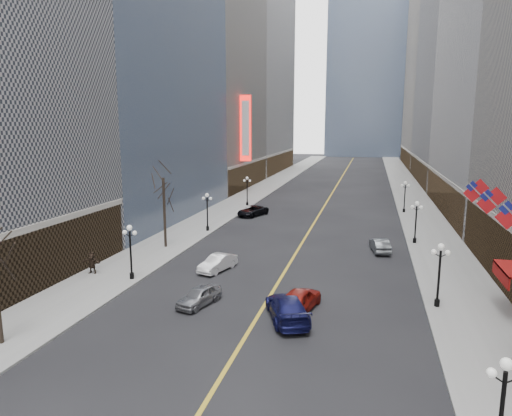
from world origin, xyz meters
The scene contains 26 objects.
sidewalk_east centered at (14.00, 70.00, 0.07)m, with size 6.00×230.00×0.15m, color gray.
sidewalk_west centered at (-14.00, 70.00, 0.07)m, with size 6.00×230.00×0.15m, color gray.
lane_line centered at (0.00, 80.00, 0.01)m, with size 0.25×200.00×0.02m, color gold.
bldg_east_c centered at (29.88, 106.00, 24.18)m, with size 26.60×40.60×48.80m.
bldg_east_d centered at (29.90, 149.00, 31.17)m, with size 26.60×46.60×62.80m.
bldg_west_c centered at (-29.88, 87.00, 25.19)m, with size 26.60×30.60×50.80m.
bldg_west_d centered at (-29.92, 121.00, 36.17)m, with size 26.60×38.60×72.80m.
streetlamp_east_0 centered at (11.80, 14.00, 2.90)m, with size 1.26×0.44×4.52m.
streetlamp_east_1 centered at (11.80, 30.00, 2.90)m, with size 1.26×0.44×4.52m.
streetlamp_east_2 centered at (11.80, 48.00, 2.90)m, with size 1.26×0.44×4.52m.
streetlamp_east_3 centered at (11.80, 66.00, 2.90)m, with size 1.26×0.44×4.52m.
streetlamp_west_1 centered at (-11.80, 30.00, 2.90)m, with size 1.26×0.44×4.52m.
streetlamp_west_2 centered at (-11.80, 48.00, 2.90)m, with size 1.26×0.44×4.52m.
streetlamp_west_3 centered at (-11.80, 66.00, 2.90)m, with size 1.26×0.44×4.52m.
flag_4 centered at (15.31, 32.00, 7.29)m, with size 2.87×0.12×2.87m.
flag_5 centered at (15.31, 37.00, 7.29)m, with size 2.87×0.12×2.87m.
awning_c centered at (16.11, 30.00, 3.08)m, with size 1.40×4.00×0.93m.
theatre_marquee centered at (-15.88, 80.00, 12.00)m, with size 2.00×0.55×12.00m.
tree_west_far centered at (-13.50, 40.00, 6.24)m, with size 3.60×3.60×7.92m.
car_nb_near centered at (-4.53, 26.48, 0.67)m, with size 1.59×3.95×1.35m, color #929498.
car_nb_mid centered at (-5.78, 34.18, 0.70)m, with size 1.48×4.24×1.40m, color white.
car_nb_far centered at (-9.00, 58.69, 0.72)m, with size 2.37×5.15×1.43m, color black.
car_sb_near centered at (2.00, 25.56, 0.82)m, with size 2.29×5.63×1.63m, color #121346.
car_sb_mid centered at (2.55, 27.31, 0.80)m, with size 1.89×4.70×1.60m, color maroon.
car_sb_far centered at (8.11, 43.91, 0.70)m, with size 1.47×4.22×1.39m, color #4C5154.
ped_west_far centered at (-15.78, 30.43, 1.10)m, with size 1.76×0.50×1.89m, color black.
Camera 1 is at (6.94, -2.28, 12.62)m, focal length 32.00 mm.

